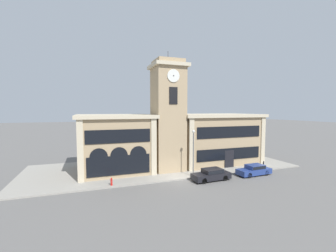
{
  "coord_description": "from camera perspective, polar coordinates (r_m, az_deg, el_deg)",
  "views": [
    {
      "loc": [
        -10.48,
        -24.38,
        8.45
      ],
      "look_at": [
        -0.72,
        2.83,
        6.39
      ],
      "focal_mm": 24.0,
      "sensor_mm": 36.0,
      "label": 1
    }
  ],
  "objects": [
    {
      "name": "sidewalk_kerb",
      "position": [
        34.02,
        -1.18,
        -10.17
      ],
      "size": [
        38.12,
        13.78,
        0.15
      ],
      "color": "gray",
      "rests_on": "ground_plane"
    },
    {
      "name": "street_lamp",
      "position": [
        28.21,
        6.46,
        -5.09
      ],
      "size": [
        0.36,
        0.36,
        5.83
      ],
      "color": "#4C4C51",
      "rests_on": "sidewalk_kerb"
    },
    {
      "name": "fire_hydrant",
      "position": [
        26.21,
        -14.16,
        -13.54
      ],
      "size": [
        0.22,
        0.22,
        0.87
      ],
      "color": "red",
      "rests_on": "sidewalk_kerb"
    },
    {
      "name": "town_hall_right_wing",
      "position": [
        37.27,
        11.39,
        -2.96
      ],
      "size": [
        13.46,
        9.65,
        7.81
      ],
      "color": "tan",
      "rests_on": "ground_plane"
    },
    {
      "name": "town_hall_left_wing",
      "position": [
        32.15,
        -13.37,
        -4.1
      ],
      "size": [
        10.12,
        9.65,
        7.82
      ],
      "color": "tan",
      "rests_on": "ground_plane"
    },
    {
      "name": "ground_plane",
      "position": [
        27.84,
        3.47,
        -13.59
      ],
      "size": [
        300.0,
        300.0,
        0.0
      ],
      "primitive_type": "plane",
      "color": "#605E5B"
    },
    {
      "name": "parked_car_near",
      "position": [
        28.09,
        10.98,
        -11.93
      ],
      "size": [
        4.78,
        2.06,
        1.4
      ],
      "rotation": [
        0.0,
        0.0,
        3.2
      ],
      "color": "black",
      "rests_on": "ground_plane"
    },
    {
      "name": "clock_tower",
      "position": [
        31.04,
        0.02,
        2.61
      ],
      "size": [
        4.7,
        4.7,
        16.41
      ],
      "color": "tan",
      "rests_on": "ground_plane"
    },
    {
      "name": "parked_car_mid",
      "position": [
        31.71,
        21.05,
        -10.31
      ],
      "size": [
        4.68,
        1.96,
        1.37
      ],
      "rotation": [
        0.0,
        0.0,
        3.2
      ],
      "color": "navy",
      "rests_on": "ground_plane"
    },
    {
      "name": "bollard",
      "position": [
        35.02,
        23.08,
        -9.09
      ],
      "size": [
        0.18,
        0.18,
        1.06
      ],
      "color": "black",
      "rests_on": "sidewalk_kerb"
    }
  ]
}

